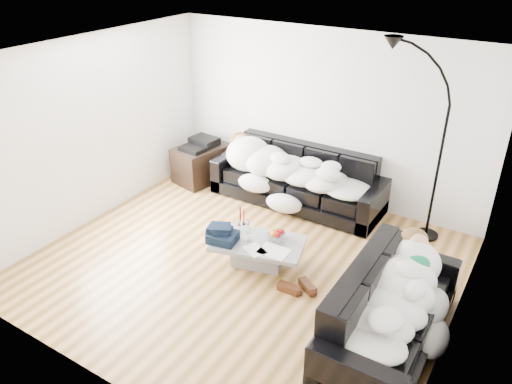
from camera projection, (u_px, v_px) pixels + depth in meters
The scene contains 24 objects.
ground at pixel (244, 264), 6.36m from camera, with size 5.00×5.00×0.00m, color brown.
wall_back at pixel (325, 117), 7.45m from camera, with size 5.00×0.02×2.60m, color silver.
wall_left at pixel (92, 131), 6.93m from camera, with size 0.02×4.50×2.60m, color silver.
wall_right at pixel (469, 233), 4.59m from camera, with size 0.02×4.50×2.60m, color silver.
ceiling at pixel (241, 58), 5.16m from camera, with size 5.00×5.00×0.00m, color white.
sofa_back at pixel (297, 177), 7.62m from camera, with size 2.65×0.92×0.87m, color black.
sofa_right at pixel (392, 309), 4.97m from camera, with size 2.09×0.89×0.84m, color black.
sleeper_back at pixel (296, 166), 7.48m from camera, with size 2.24×0.78×0.45m, color white, non-canonical shape.
sleeper_right at pixel (394, 292), 4.87m from camera, with size 1.79×0.75×0.44m, color white, non-canonical shape.
teal_cushion at pixel (409, 251), 5.34m from camera, with size 0.36×0.30×0.20m, color #0E6741.
coffee_table at pixel (258, 252), 6.30m from camera, with size 1.13×0.66×0.33m, color #939699.
fruit_bowl at pixel (277, 234), 6.23m from camera, with size 0.23×0.23×0.14m, color white.
wine_glass_a at pixel (248, 226), 6.37m from camera, with size 0.08×0.08×0.18m, color white.
wine_glass_b at pixel (240, 227), 6.36m from camera, with size 0.08×0.08×0.18m, color white.
wine_glass_c at pixel (249, 235), 6.19m from camera, with size 0.08×0.08×0.18m, color white.
candle_left at pixel (240, 216), 6.53m from camera, with size 0.05×0.05×0.26m, color maroon.
candle_right at pixel (244, 217), 6.53m from camera, with size 0.04×0.04×0.22m, color maroon.
newspaper_a at pixel (274, 251), 6.02m from camera, with size 0.36×0.28×0.01m, color silver.
newspaper_b at pixel (255, 250), 6.05m from camera, with size 0.28×0.20×0.01m, color silver.
navy_jacket at pixel (219, 229), 6.16m from camera, with size 0.38×0.31×0.19m, color black, non-canonical shape.
shoes at pixel (298, 287), 5.86m from camera, with size 0.46×0.34×0.10m, color #472311, non-canonical shape.
av_cabinet at pixel (202, 163), 8.39m from camera, with size 0.60×0.87×0.60m, color black.
stereo at pixel (201, 143), 8.22m from camera, with size 0.44×0.34×0.13m, color black.
floor_lamp at pixel (440, 160), 6.42m from camera, with size 0.84×0.34×2.31m, color black, non-canonical shape.
Camera 1 is at (2.90, -4.34, 3.76)m, focal length 35.00 mm.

